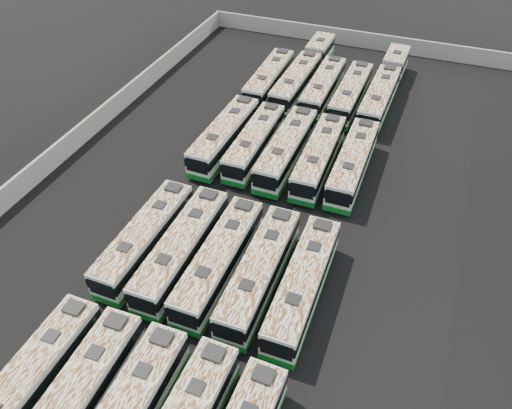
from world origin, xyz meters
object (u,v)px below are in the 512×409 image
(bus_midback_far_right, at_px, (353,163))
(bus_midfront_right, at_px, (260,272))
(bus_midfront_left, at_px, (182,249))
(bus_back_far_right, at_px, (385,86))
(bus_back_center, at_px, (323,88))
(bus_midfront_far_left, at_px, (145,238))
(bus_midback_center, at_px, (286,149))
(bus_front_far_left, at_px, (30,383))
(bus_back_right, at_px, (351,94))
(bus_midfront_far_right, at_px, (303,285))
(bus_midback_left, at_px, (255,142))
(bus_back_far_left, at_px, (269,79))
(bus_back_left, at_px, (304,72))
(bus_front_left, at_px, (75,403))
(bus_midback_right, at_px, (319,157))
(bus_midfront_center, at_px, (219,261))
(bus_midback_far_left, at_px, (225,136))

(bus_midback_far_right, bearing_deg, bus_midfront_right, -102.06)
(bus_midfront_left, height_order, bus_back_far_right, bus_midfront_left)
(bus_back_center, distance_m, bus_back_far_right, 7.15)
(bus_midfront_far_left, bearing_deg, bus_midback_center, 68.13)
(bus_front_far_left, xyz_separation_m, bus_back_right, (9.72, 41.29, 0.03))
(bus_midfront_far_left, relative_size, bus_midback_far_right, 0.98)
(bus_front_far_left, relative_size, bus_midfront_right, 0.97)
(bus_midfront_far_right, relative_size, bus_midback_left, 1.03)
(bus_back_far_left, bearing_deg, bus_midback_center, -64.26)
(bus_midback_left, height_order, bus_back_far_right, bus_back_far_right)
(bus_back_center, distance_m, bus_back_right, 3.28)
(bus_midfront_far_right, distance_m, bus_back_left, 33.10)
(bus_front_left, relative_size, bus_back_far_right, 0.64)
(bus_midback_center, bearing_deg, bus_midback_far_right, 1.75)
(bus_midback_right, distance_m, bus_back_left, 17.57)
(bus_back_center, bearing_deg, bus_back_far_left, -178.08)
(bus_midfront_center, distance_m, bus_back_right, 28.57)
(bus_midfront_left, height_order, bus_midback_left, bus_midfront_left)
(bus_back_center, bearing_deg, bus_front_left, -94.48)
(bus_back_left, height_order, bus_back_center, bus_back_left)
(bus_midfront_left, xyz_separation_m, bus_midfront_center, (3.10, -0.07, -0.02))
(bus_front_left, distance_m, bus_back_far_left, 41.51)
(bus_front_left, bearing_deg, bus_back_right, 79.97)
(bus_back_left, bearing_deg, bus_midfront_far_right, -72.22)
(bus_midfront_far_left, distance_m, bus_midfront_far_right, 12.74)
(bus_front_far_left, xyz_separation_m, bus_midback_center, (6.48, 28.30, 0.08))
(bus_back_far_right, bearing_deg, bus_midfront_right, -94.82)
(bus_midfront_far_right, xyz_separation_m, bus_back_far_left, (-12.87, 28.35, -0.01))
(bus_midback_right, height_order, bus_back_far_left, bus_back_far_left)
(bus_midback_far_left, bearing_deg, bus_back_far_left, 91.43)
(bus_midfront_far_right, distance_m, bus_midback_far_right, 15.51)
(bus_midback_far_left, distance_m, bus_midback_center, 6.44)
(bus_midfront_center, xyz_separation_m, bus_back_left, (-3.16, 31.71, 0.02))
(bus_midback_center, bearing_deg, bus_back_left, 101.59)
(bus_midback_far_left, height_order, bus_back_far_left, bus_midback_far_left)
(bus_midback_far_left, distance_m, bus_back_left, 16.65)
(bus_front_left, relative_size, bus_midback_far_right, 1.00)
(bus_midback_left, distance_m, bus_back_center, 13.48)
(bus_midback_right, height_order, bus_back_center, bus_midback_right)
(bus_midfront_left, height_order, bus_midback_right, bus_midfront_left)
(bus_back_center, bearing_deg, bus_midfront_left, -96.35)
(bus_midfront_left, relative_size, bus_back_right, 1.03)
(bus_midfront_far_right, relative_size, bus_back_left, 0.63)
(bus_midfront_far_right, height_order, bus_back_center, bus_midfront_far_right)
(bus_midfront_center, relative_size, bus_midfront_right, 1.00)
(bus_midfront_left, xyz_separation_m, bus_midback_far_left, (-3.28, 15.31, 0.00))
(bus_midback_far_left, bearing_deg, bus_midfront_left, -76.66)
(bus_midback_right, bearing_deg, bus_midfront_left, -113.60)
(bus_midfront_far_left, relative_size, bus_midfront_right, 0.98)
(bus_midfront_far_left, relative_size, bus_midback_right, 0.99)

